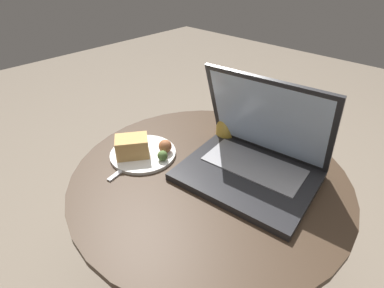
% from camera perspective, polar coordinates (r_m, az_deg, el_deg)
% --- Properties ---
extents(table, '(0.70, 0.70, 0.55)m').
position_cam_1_polar(table, '(0.87, 2.99, -13.20)').
color(table, black).
rests_on(table, ground_plane).
extents(laptop, '(0.35, 0.29, 0.25)m').
position_cam_1_polar(laptop, '(0.75, 11.69, -2.34)').
color(laptop, '#232326').
rests_on(laptop, table).
extents(beer_glass, '(0.06, 0.06, 0.19)m').
position_cam_1_polar(beer_glass, '(0.86, 6.78, 6.58)').
color(beer_glass, gold).
rests_on(beer_glass, table).
extents(snack_plate, '(0.18, 0.18, 0.06)m').
position_cam_1_polar(snack_plate, '(0.83, -9.74, -1.14)').
color(snack_plate, silver).
rests_on(snack_plate, table).
extents(fork, '(0.06, 0.19, 0.00)m').
position_cam_1_polar(fork, '(0.83, -10.16, -2.59)').
color(fork, silver).
rests_on(fork, table).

